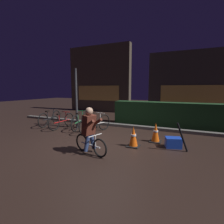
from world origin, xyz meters
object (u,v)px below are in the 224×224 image
at_px(street_post, 76,99).
at_px(blue_crate, 173,142).
at_px(parked_bike_center_right, 95,124).
at_px(parked_bike_leftmost, 50,118).
at_px(parked_bike_left_mid, 62,121).
at_px(parked_bike_center_left, 80,121).
at_px(closed_umbrella, 182,137).
at_px(traffic_cone_far, 156,133).
at_px(cyclist, 90,130).
at_px(traffic_cone_near, 133,137).

xyz_separation_m(street_post, blue_crate, (4.08, -0.90, -1.14)).
bearing_deg(parked_bike_center_right, parked_bike_leftmost, 102.13).
xyz_separation_m(parked_bike_left_mid, parked_bike_center_left, (0.77, 0.25, 0.02)).
height_order(parked_bike_leftmost, parked_bike_center_left, parked_bike_leftmost).
distance_m(parked_bike_center_right, closed_umbrella, 3.29).
bearing_deg(street_post, traffic_cone_far, -9.48).
bearing_deg(parked_bike_leftmost, closed_umbrella, -108.35).
height_order(parked_bike_leftmost, cyclist, cyclist).
relative_size(parked_bike_left_mid, cyclist, 1.24).
height_order(parked_bike_leftmost, closed_umbrella, closed_umbrella).
bearing_deg(street_post, parked_bike_center_right, -16.81).
height_order(parked_bike_center_right, traffic_cone_near, parked_bike_center_right).
bearing_deg(street_post, blue_crate, -12.45).
bearing_deg(blue_crate, parked_bike_left_mid, 173.09).
bearing_deg(closed_umbrella, parked_bike_center_left, -32.71).
distance_m(traffic_cone_near, traffic_cone_far, 0.89).
height_order(traffic_cone_near, traffic_cone_far, traffic_cone_far).
height_order(parked_bike_leftmost, blue_crate, parked_bike_leftmost).
height_order(traffic_cone_far, closed_umbrella, closed_umbrella).
distance_m(street_post, parked_bike_leftmost, 1.73).
xyz_separation_m(parked_bike_leftmost, traffic_cone_near, (4.42, -1.18, -0.05)).
distance_m(parked_bike_center_left, cyclist, 2.87).
bearing_deg(blue_crate, parked_bike_center_right, 169.26).
distance_m(street_post, parked_bike_left_mid, 1.16).
bearing_deg(parked_bike_leftmost, blue_crate, -106.25).
bearing_deg(street_post, traffic_cone_near, -23.62).
bearing_deg(parked_bike_center_left, parked_bike_leftmost, 80.90).
height_order(parked_bike_left_mid, traffic_cone_far, parked_bike_left_mid).
height_order(street_post, blue_crate, street_post).
bearing_deg(parked_bike_center_right, parked_bike_left_mid, 107.08).
xyz_separation_m(street_post, cyclist, (2.06, -2.26, -0.66)).
bearing_deg(parked_bike_left_mid, traffic_cone_far, -90.47).
height_order(cyclist, closed_umbrella, cyclist).
relative_size(parked_bike_left_mid, blue_crate, 3.50).
relative_size(traffic_cone_near, cyclist, 0.50).
relative_size(street_post, cyclist, 2.07).
bearing_deg(parked_bike_center_left, parked_bike_left_mid, 98.06).
relative_size(parked_bike_center_left, traffic_cone_near, 2.63).
height_order(traffic_cone_near, closed_umbrella, closed_umbrella).
xyz_separation_m(traffic_cone_far, blue_crate, (0.57, -0.31, -0.16)).
relative_size(parked_bike_left_mid, closed_umbrella, 1.81).
bearing_deg(street_post, parked_bike_left_mid, -148.22).
height_order(parked_bike_leftmost, parked_bike_center_right, parked_bike_center_right).
height_order(parked_bike_left_mid, blue_crate, parked_bike_left_mid).
bearing_deg(blue_crate, traffic_cone_far, 151.00).
relative_size(parked_bike_center_left, closed_umbrella, 1.92).
distance_m(parked_bike_leftmost, parked_bike_left_mid, 0.93).
bearing_deg(blue_crate, parked_bike_center_left, 168.11).
bearing_deg(parked_bike_left_mid, cyclist, -123.35).
bearing_deg(parked_bike_center_left, blue_crate, -111.93).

